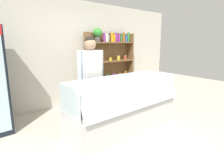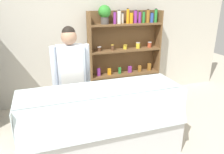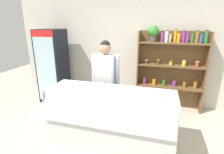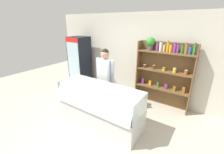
# 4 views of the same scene
# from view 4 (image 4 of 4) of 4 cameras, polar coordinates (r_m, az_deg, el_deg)

# --- Properties ---
(ground_plane) EXTENTS (12.00, 12.00, 0.00)m
(ground_plane) POSITION_cam_4_polar(r_m,az_deg,el_deg) (3.87, -3.42, -18.45)
(ground_plane) COLOR beige
(back_wall) EXTENTS (6.80, 0.10, 2.70)m
(back_wall) POSITION_cam_4_polar(r_m,az_deg,el_deg) (4.93, 11.09, 7.36)
(back_wall) COLOR beige
(back_wall) RESTS_ON ground
(drinks_fridge) EXTENTS (0.64, 0.64, 1.93)m
(drinks_fridge) POSITION_cam_4_polar(r_m,az_deg,el_deg) (5.79, -12.07, 5.24)
(drinks_fridge) COLOR black
(drinks_fridge) RESTS_ON ground
(shelving_unit) EXTENTS (1.57, 0.29, 2.02)m
(shelving_unit) POSITION_cam_4_polar(r_m,az_deg,el_deg) (4.53, 18.84, 2.87)
(shelving_unit) COLOR brown
(shelving_unit) RESTS_ON ground
(deli_display_case) EXTENTS (2.17, 0.80, 1.01)m
(deli_display_case) POSITION_cam_4_polar(r_m,az_deg,el_deg) (3.85, -4.93, -12.94)
(deli_display_case) COLOR silver
(deli_display_case) RESTS_ON ground
(shop_clerk) EXTENTS (0.59, 0.25, 1.76)m
(shop_clerk) POSITION_cam_4_polar(r_m,az_deg,el_deg) (4.15, -2.64, 1.01)
(shop_clerk) COLOR #2D2D38
(shop_clerk) RESTS_ON ground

